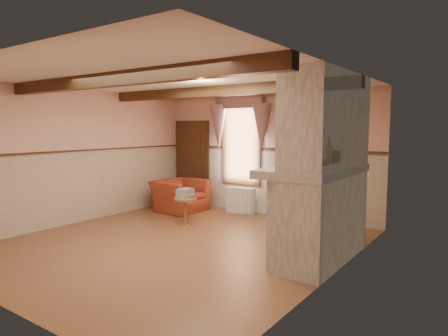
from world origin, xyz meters
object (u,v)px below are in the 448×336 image
Objects in this scene: armchair at (180,196)px; side_table at (185,211)px; mantel_clock at (334,157)px; oil_lamp at (329,155)px; radiator at (241,200)px; bowl at (321,163)px.

armchair reaches higher than side_table.
mantel_clock reaches higher than armchair.
radiator is at bearing 150.47° from oil_lamp.
oil_lamp is (0.00, -0.22, 0.04)m from mantel_clock.
armchair is at bearing -161.68° from radiator.
bowl is 1.23× the size of oil_lamp.
mantel_clock is (3.01, 0.30, 1.25)m from side_table.
mantel_clock is at bearing -33.62° from radiator.
mantel_clock is (3.99, -0.65, 1.15)m from armchair.
armchair is at bearing 170.77° from mantel_clock.
bowl reaches higher than radiator.
oil_lamp is at bearing -90.00° from mantel_clock.
armchair is 2.08× the size of side_table.
oil_lamp reaches higher than radiator.
bowl is at bearing -5.09° from side_table.
armchair is 1.63× the size of radiator.
bowl is (3.99, -1.22, 1.09)m from armchair.
side_table is 3.25m from bowl.
oil_lamp is at bearing 90.00° from bowl.
side_table is 0.79× the size of radiator.
oil_lamp is (3.01, 0.08, 1.29)m from side_table.
armchair is 4.09× the size of oil_lamp.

